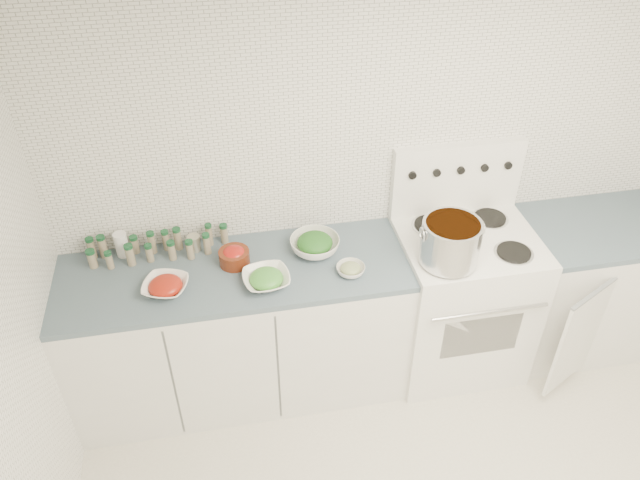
{
  "coord_description": "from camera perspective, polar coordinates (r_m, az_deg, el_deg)",
  "views": [
    {
      "loc": [
        -0.84,
        -1.34,
        3.03
      ],
      "look_at": [
        -0.37,
        1.14,
        1.08
      ],
      "focal_mm": 35.0,
      "sensor_mm": 36.0,
      "label": 1
    }
  ],
  "objects": [
    {
      "name": "bowl_snowpea",
      "position": [
        3.19,
        -4.93,
        -3.55
      ],
      "size": [
        0.26,
        0.26,
        0.08
      ],
      "color": "white",
      "rests_on": "counter_left"
    },
    {
      "name": "stock_pot",
      "position": [
        3.26,
        11.86,
        -0.03
      ],
      "size": [
        0.33,
        0.31,
        0.23
      ],
      "rotation": [
        0.0,
        0.0,
        0.35
      ],
      "color": "silver",
      "rests_on": "stove"
    },
    {
      "name": "tin_can",
      "position": [
        3.45,
        -11.43,
        -0.27
      ],
      "size": [
        0.08,
        0.08,
        0.09
      ],
      "primitive_type": "cylinder",
      "rotation": [
        0.0,
        0.0,
        -0.16
      ],
      "color": "#B2AC97",
      "rests_on": "counter_left"
    },
    {
      "name": "salt_canister",
      "position": [
        3.5,
        -17.68,
        -0.39
      ],
      "size": [
        0.09,
        0.09,
        0.14
      ],
      "primitive_type": "cylinder",
      "rotation": [
        0.0,
        0.0,
        0.38
      ],
      "color": "white",
      "rests_on": "counter_left"
    },
    {
      "name": "room_walls",
      "position": [
        2.16,
        15.67,
        -7.0
      ],
      "size": [
        3.54,
        3.04,
        2.52
      ],
      "color": "white",
      "rests_on": "ground"
    },
    {
      "name": "bowl_zucchini",
      "position": [
        3.24,
        2.82,
        -2.69
      ],
      "size": [
        0.15,
        0.15,
        0.06
      ],
      "color": "white",
      "rests_on": "counter_left"
    },
    {
      "name": "bowl_pepper",
      "position": [
        3.32,
        -7.85,
        -1.47
      ],
      "size": [
        0.16,
        0.16,
        0.1
      ],
      "color": "#56200E",
      "rests_on": "counter_left"
    },
    {
      "name": "bowl_broccoli",
      "position": [
        3.37,
        -0.47,
        -0.39
      ],
      "size": [
        0.32,
        0.32,
        0.11
      ],
      "color": "white",
      "rests_on": "counter_left"
    },
    {
      "name": "spice_cluster",
      "position": [
        3.45,
        -15.09,
        -0.55
      ],
      "size": [
        0.75,
        0.15,
        0.14
      ],
      "color": "gray",
      "rests_on": "counter_left"
    },
    {
      "name": "bowl_tomato",
      "position": [
        3.23,
        -13.94,
        -4.11
      ],
      "size": [
        0.28,
        0.28,
        0.07
      ],
      "color": "white",
      "rests_on": "counter_left"
    },
    {
      "name": "counter_right",
      "position": [
        4.2,
        22.99,
        -3.77
      ],
      "size": [
        0.89,
        0.81,
        0.9
      ],
      "color": "white",
      "rests_on": "ground"
    },
    {
      "name": "counter_left",
      "position": [
        3.61,
        -7.3,
        -8.24
      ],
      "size": [
        1.85,
        0.62,
        0.9
      ],
      "color": "white",
      "rests_on": "ground"
    },
    {
      "name": "stove",
      "position": [
        3.81,
        12.6,
        -5.02
      ],
      "size": [
        0.76,
        0.7,
        1.36
      ],
      "color": "white",
      "rests_on": "ground"
    }
  ]
}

